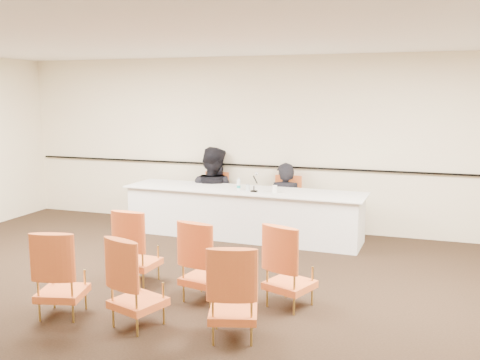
% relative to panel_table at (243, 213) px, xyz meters
% --- Properties ---
extents(floor, '(10.00, 10.00, 0.00)m').
position_rel_panel_table_xyz_m(floor, '(0.42, -3.20, -0.40)').
color(floor, black).
rests_on(floor, ground).
extents(ceiling, '(10.00, 10.00, 0.00)m').
position_rel_panel_table_xyz_m(ceiling, '(0.42, -3.20, 2.60)').
color(ceiling, white).
rests_on(ceiling, ground).
extents(wall_back, '(10.00, 0.04, 3.00)m').
position_rel_panel_table_xyz_m(wall_back, '(0.42, 0.80, 1.10)').
color(wall_back, '#F9E4C4').
rests_on(wall_back, ground).
extents(wall_rail, '(9.80, 0.04, 0.03)m').
position_rel_panel_table_xyz_m(wall_rail, '(0.42, 0.76, 0.70)').
color(wall_rail, black).
rests_on(wall_rail, wall_back).
extents(panel_table, '(4.04, 1.06, 0.80)m').
position_rel_panel_table_xyz_m(panel_table, '(0.00, 0.00, 0.00)').
color(panel_table, white).
rests_on(panel_table, ground).
extents(panelist_main, '(0.67, 0.50, 1.66)m').
position_rel_panel_table_xyz_m(panelist_main, '(0.58, 0.56, -0.03)').
color(panelist_main, black).
rests_on(panelist_main, ground).
extents(panelist_main_chair, '(0.52, 0.52, 0.95)m').
position_rel_panel_table_xyz_m(panelist_main_chair, '(0.58, 0.56, 0.07)').
color(panelist_main_chair, '#E25228').
rests_on(panelist_main_chair, ground).
extents(panelist_second, '(1.08, 0.91, 1.96)m').
position_rel_panel_table_xyz_m(panelist_second, '(-0.78, 0.61, 0.04)').
color(panelist_second, black).
rests_on(panelist_second, ground).
extents(panelist_second_chair, '(0.52, 0.52, 0.95)m').
position_rel_panel_table_xyz_m(panelist_second_chair, '(-0.78, 0.61, 0.07)').
color(panelist_second_chair, '#E25228').
rests_on(panelist_second_chair, ground).
extents(papers, '(0.36, 0.31, 0.00)m').
position_rel_panel_table_xyz_m(papers, '(0.55, -0.12, 0.40)').
color(papers, silver).
rests_on(papers, panel_table).
extents(microphone, '(0.11, 0.22, 0.30)m').
position_rel_panel_table_xyz_m(microphone, '(0.25, -0.17, 0.55)').
color(microphone, black).
rests_on(microphone, panel_table).
extents(water_bottle, '(0.08, 0.08, 0.21)m').
position_rel_panel_table_xyz_m(water_bottle, '(-0.04, -0.10, 0.50)').
color(water_bottle, teal).
rests_on(water_bottle, panel_table).
extents(drinking_glass, '(0.08, 0.08, 0.10)m').
position_rel_panel_table_xyz_m(drinking_glass, '(0.11, -0.07, 0.45)').
color(drinking_glass, silver).
rests_on(drinking_glass, panel_table).
extents(coffee_cup, '(0.10, 0.10, 0.12)m').
position_rel_panel_table_xyz_m(coffee_cup, '(0.58, -0.16, 0.46)').
color(coffee_cup, white).
rests_on(coffee_cup, panel_table).
extents(aud_chair_front_left, '(0.53, 0.53, 0.95)m').
position_rel_panel_table_xyz_m(aud_chair_front_left, '(-0.55, -2.49, 0.07)').
color(aud_chair_front_left, '#E25228').
rests_on(aud_chair_front_left, ground).
extents(aud_chair_front_mid, '(0.59, 0.59, 0.95)m').
position_rel_panel_table_xyz_m(aud_chair_front_mid, '(0.47, -2.76, 0.07)').
color(aud_chair_front_mid, '#E25228').
rests_on(aud_chair_front_mid, ground).
extents(aud_chair_front_right, '(0.65, 0.65, 0.95)m').
position_rel_panel_table_xyz_m(aud_chair_front_right, '(1.43, -2.63, 0.07)').
color(aud_chair_front_right, '#E25228').
rests_on(aud_chair_front_right, ground).
extents(aud_chair_back_left, '(0.61, 0.61, 0.95)m').
position_rel_panel_table_xyz_m(aud_chair_back_left, '(-0.81, -3.65, 0.07)').
color(aud_chair_back_left, '#E25228').
rests_on(aud_chair_back_left, ground).
extents(aud_chair_back_mid, '(0.63, 0.63, 0.95)m').
position_rel_panel_table_xyz_m(aud_chair_back_mid, '(0.09, -3.63, 0.07)').
color(aud_chair_back_mid, '#E25228').
rests_on(aud_chair_back_mid, ground).
extents(aud_chair_back_right, '(0.62, 0.62, 0.95)m').
position_rel_panel_table_xyz_m(aud_chair_back_right, '(1.10, -3.57, 0.07)').
color(aud_chair_back_right, '#E25228').
rests_on(aud_chair_back_right, ground).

